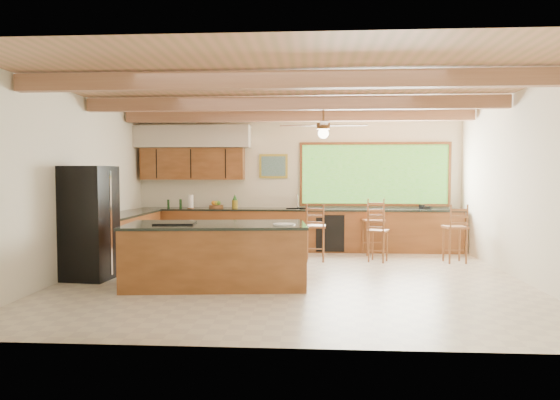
{
  "coord_description": "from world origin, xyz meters",
  "views": [
    {
      "loc": [
        0.3,
        -7.96,
        1.68
      ],
      "look_at": [
        -0.25,
        0.8,
        1.22
      ],
      "focal_mm": 32.0,
      "sensor_mm": 36.0,
      "label": 1
    }
  ],
  "objects": [
    {
      "name": "counter_run",
      "position": [
        -0.82,
        2.52,
        0.46
      ],
      "size": [
        7.12,
        3.1,
        1.23
      ],
      "color": "brown",
      "rests_on": "ground"
    },
    {
      "name": "island",
      "position": [
        -1.13,
        -0.57,
        0.47
      ],
      "size": [
        2.79,
        1.52,
        0.95
      ],
      "rotation": [
        0.0,
        0.0,
        0.1
      ],
      "color": "brown",
      "rests_on": "ground"
    },
    {
      "name": "bar_stool_a",
      "position": [
        0.38,
        1.54,
        0.66
      ],
      "size": [
        0.41,
        0.41,
        1.11
      ],
      "rotation": [
        0.0,
        0.0,
        -0.03
      ],
      "color": "brown",
      "rests_on": "ground"
    },
    {
      "name": "room_shell",
      "position": [
        -0.17,
        0.65,
        2.21
      ],
      "size": [
        7.27,
        6.54,
        3.02
      ],
      "color": "#EFE9CE",
      "rests_on": "ground"
    },
    {
      "name": "ground",
      "position": [
        0.0,
        0.0,
        0.0
      ],
      "size": [
        7.2,
        7.2,
        0.0
      ],
      "primitive_type": "plane",
      "color": "#C1B4A0",
      "rests_on": "ground"
    },
    {
      "name": "bar_stool_b",
      "position": [
        1.58,
        2.39,
        0.7
      ],
      "size": [
        0.5,
        0.5,
        1.18
      ],
      "rotation": [
        0.0,
        0.0,
        0.19
      ],
      "color": "brown",
      "rests_on": "ground"
    },
    {
      "name": "refrigerator",
      "position": [
        -3.22,
        -0.28,
        0.9
      ],
      "size": [
        0.77,
        0.75,
        1.8
      ],
      "rotation": [
        0.0,
        0.0,
        -0.1
      ],
      "color": "black",
      "rests_on": "ground"
    },
    {
      "name": "bar_stool_d",
      "position": [
        3.01,
        1.54,
        0.66
      ],
      "size": [
        0.44,
        0.44,
        1.11
      ],
      "rotation": [
        0.0,
        0.0,
        0.11
      ],
      "color": "brown",
      "rests_on": "ground"
    },
    {
      "name": "bar_stool_c",
      "position": [
        1.57,
        1.55,
        0.58
      ],
      "size": [
        0.46,
        0.46,
        0.98
      ],
      "rotation": [
        0.0,
        0.0,
        -0.38
      ],
      "color": "brown",
      "rests_on": "ground"
    }
  ]
}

